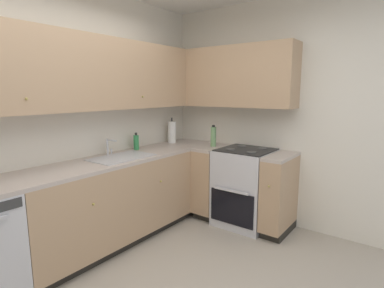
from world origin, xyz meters
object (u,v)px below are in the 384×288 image
at_px(soap_bottle, 136,142).
at_px(paper_towel_roll, 172,132).
at_px(oven_range, 245,187).
at_px(oil_bottle, 213,136).

distance_m(soap_bottle, paper_towel_roll, 0.64).
relative_size(oven_range, paper_towel_roll, 3.03).
relative_size(oven_range, oil_bottle, 3.94).
xyz_separation_m(soap_bottle, oil_bottle, (0.74, -0.62, 0.04)).
relative_size(paper_towel_roll, oil_bottle, 1.30).
bearing_deg(oil_bottle, paper_towel_roll, 100.39).
xyz_separation_m(paper_towel_roll, oil_bottle, (0.11, -0.60, -0.02)).
bearing_deg(oil_bottle, oven_range, -87.62).
bearing_deg(paper_towel_roll, oven_range, -83.05).
xyz_separation_m(oven_range, paper_towel_roll, (-0.13, 1.06, 0.60)).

